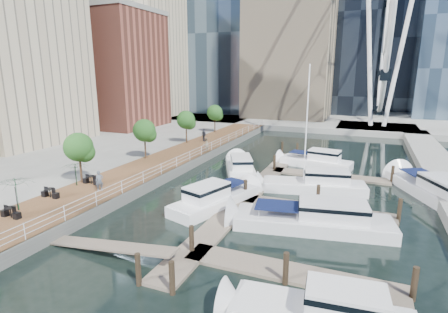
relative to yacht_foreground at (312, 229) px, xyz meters
name	(u,v)px	position (x,y,z in m)	size (l,w,h in m)	color
ground	(167,231)	(-9.28, -4.32, 0.00)	(520.00, 520.00, 0.00)	black
boardwalk	(168,162)	(-18.28, 10.68, 0.50)	(6.00, 60.00, 1.00)	brown
seawall	(191,165)	(-15.28, 10.68, 0.50)	(0.25, 60.00, 1.00)	#595954
land_inland	(9,145)	(-45.28, 10.68, 0.50)	(48.00, 90.00, 1.00)	gray
land_far	(329,104)	(-9.28, 97.68, 0.50)	(200.00, 114.00, 1.00)	gray
breakwater	(446,179)	(10.72, 15.68, 0.50)	(4.00, 60.00, 1.00)	gray
pier	(377,129)	(4.72, 47.68, 0.50)	(14.00, 12.00, 1.00)	gray
railing	(190,156)	(-15.38, 10.68, 1.52)	(0.10, 60.00, 1.05)	white
floating_docks	(307,195)	(-1.31, 5.66, 0.49)	(16.00, 34.00, 2.60)	#6D6051
midrise_condos	(74,56)	(-42.84, 22.50, 13.42)	(19.00, 67.00, 28.00)	#BCAD8E
street_trees	(144,131)	(-20.68, 9.68, 4.29)	(2.60, 42.60, 4.60)	#3F2B1C
cafe_tables	(32,202)	(-19.68, -6.32, 1.37)	(2.50, 13.70, 0.74)	black
yacht_foreground	(312,229)	(0.00, 0.00, 0.00)	(3.20, 11.95, 2.15)	silver
pedestrian_near	(99,181)	(-17.52, -1.51, 1.87)	(0.64, 0.42, 1.75)	#4D5866
pedestrian_mid	(206,144)	(-15.84, 15.88, 1.87)	(0.85, 0.66, 1.75)	gray
pedestrian_far	(204,135)	(-18.89, 21.73, 1.96)	(1.13, 0.47, 1.92)	#363944
moored_yachts	(315,194)	(-0.87, 7.55, 0.00)	(26.02, 30.76, 11.50)	white
cafe_seating	(14,198)	(-19.59, -7.68, 2.19)	(4.39, 13.51, 2.47)	#103C1A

